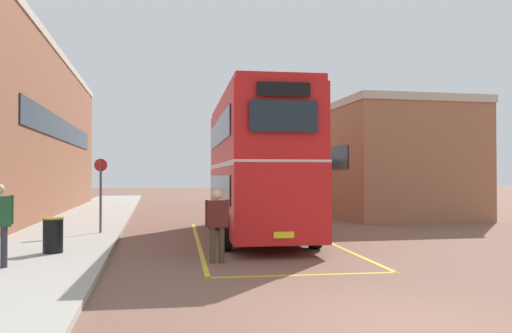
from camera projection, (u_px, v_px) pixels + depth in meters
name	position (u px, v px, depth m)	size (l,w,h in m)	color
ground_plane	(237.00, 226.00, 21.51)	(135.60, 135.60, 0.00)	brown
sidewalk_left	(80.00, 222.00, 22.59)	(4.00, 57.60, 0.14)	#A39E93
depot_building_right	(365.00, 162.00, 30.20)	(6.54, 14.83, 5.79)	#9E6647
double_decker_bus	(255.00, 164.00, 17.87)	(3.20, 9.98, 4.75)	black
single_deck_bus	(267.00, 183.00, 32.48)	(3.44, 9.11, 3.02)	black
pedestrian_boarding	(217.00, 220.00, 12.55)	(0.59, 0.28, 1.77)	#473828
litter_bin	(53.00, 235.00, 13.26)	(0.52, 0.52, 0.90)	black
bus_stop_sign	(101.00, 188.00, 17.93)	(0.44, 0.09, 2.55)	#4C4C51
bay_marking_yellow	(266.00, 244.00, 15.98)	(4.80, 12.08, 0.01)	gold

